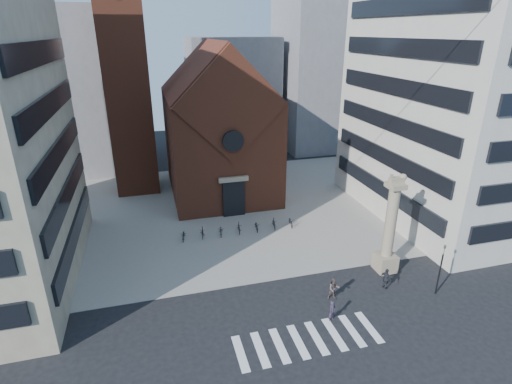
% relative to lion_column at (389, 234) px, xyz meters
% --- Properties ---
extents(ground, '(120.00, 120.00, 0.00)m').
position_rel_lion_column_xyz_m(ground, '(-10.01, -3.00, -3.46)').
color(ground, black).
rests_on(ground, ground).
extents(piazza, '(46.00, 30.00, 0.05)m').
position_rel_lion_column_xyz_m(piazza, '(-10.01, 16.00, -3.43)').
color(piazza, gray).
rests_on(piazza, ground).
extents(zebra_crossing, '(10.20, 3.20, 0.01)m').
position_rel_lion_column_xyz_m(zebra_crossing, '(-9.46, -6.00, -3.45)').
color(zebra_crossing, white).
rests_on(zebra_crossing, ground).
extents(church, '(12.00, 16.65, 18.00)m').
position_rel_lion_column_xyz_m(church, '(-10.01, 22.04, 4.53)').
color(church, brown).
rests_on(church, ground).
extents(campanile, '(5.50, 5.50, 31.20)m').
position_rel_lion_column_xyz_m(campanile, '(-20.01, 25.00, 12.28)').
color(campanile, brown).
rests_on(campanile, ground).
extents(building_right, '(18.00, 22.00, 32.00)m').
position_rel_lion_column_xyz_m(building_right, '(13.99, 9.00, 12.54)').
color(building_right, beige).
rests_on(building_right, ground).
extents(bg_block_left, '(16.00, 14.00, 22.00)m').
position_rel_lion_column_xyz_m(bg_block_left, '(-30.01, 37.00, 7.54)').
color(bg_block_left, gray).
rests_on(bg_block_left, ground).
extents(bg_block_mid, '(14.00, 12.00, 18.00)m').
position_rel_lion_column_xyz_m(bg_block_mid, '(-4.01, 42.00, 5.54)').
color(bg_block_mid, gray).
rests_on(bg_block_mid, ground).
extents(bg_block_right, '(16.00, 14.00, 24.00)m').
position_rel_lion_column_xyz_m(bg_block_right, '(11.99, 39.00, 8.54)').
color(bg_block_right, gray).
rests_on(bg_block_right, ground).
extents(lion_column, '(1.63, 1.60, 8.68)m').
position_rel_lion_column_xyz_m(lion_column, '(0.00, 0.00, 0.00)').
color(lion_column, gray).
rests_on(lion_column, ground).
extents(traffic_light, '(0.13, 0.16, 4.30)m').
position_rel_lion_column_xyz_m(traffic_light, '(1.99, -4.00, -1.17)').
color(traffic_light, black).
rests_on(traffic_light, ground).
extents(pedestrian_0, '(0.67, 0.57, 1.56)m').
position_rel_lion_column_xyz_m(pedestrian_0, '(-7.10, -4.65, -2.68)').
color(pedestrian_0, '#332A3B').
rests_on(pedestrian_0, ground).
extents(pedestrian_1, '(0.98, 0.81, 1.81)m').
position_rel_lion_column_xyz_m(pedestrian_1, '(-5.92, -2.46, -2.55)').
color(pedestrian_1, '#524441').
rests_on(pedestrian_1, ground).
extents(pedestrian_2, '(0.75, 1.11, 1.76)m').
position_rel_lion_column_xyz_m(pedestrian_2, '(-1.40, -2.34, -2.58)').
color(pedestrian_2, '#26272E').
rests_on(pedestrian_2, ground).
extents(scooter_0, '(0.84, 1.77, 0.89)m').
position_rel_lion_column_xyz_m(scooter_0, '(-15.93, 9.84, -2.96)').
color(scooter_0, black).
rests_on(scooter_0, piazza).
extents(scooter_1, '(0.71, 1.70, 0.99)m').
position_rel_lion_column_xyz_m(scooter_1, '(-14.08, 9.84, -2.91)').
color(scooter_1, black).
rests_on(scooter_1, piazza).
extents(scooter_2, '(0.84, 1.77, 0.89)m').
position_rel_lion_column_xyz_m(scooter_2, '(-12.24, 9.84, -2.96)').
color(scooter_2, black).
rests_on(scooter_2, piazza).
extents(scooter_3, '(0.71, 1.70, 0.99)m').
position_rel_lion_column_xyz_m(scooter_3, '(-10.40, 9.84, -2.91)').
color(scooter_3, black).
rests_on(scooter_3, piazza).
extents(scooter_4, '(0.84, 1.77, 0.89)m').
position_rel_lion_column_xyz_m(scooter_4, '(-8.55, 9.84, -2.96)').
color(scooter_4, black).
rests_on(scooter_4, piazza).
extents(scooter_5, '(0.71, 1.70, 0.99)m').
position_rel_lion_column_xyz_m(scooter_5, '(-6.71, 9.84, -2.91)').
color(scooter_5, black).
rests_on(scooter_5, piazza).
extents(scooter_6, '(0.84, 1.77, 0.89)m').
position_rel_lion_column_xyz_m(scooter_6, '(-4.86, 9.84, -2.96)').
color(scooter_6, black).
rests_on(scooter_6, piazza).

